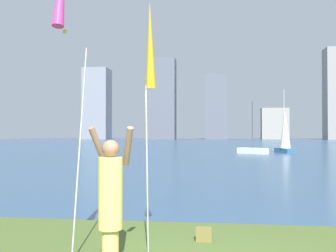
{
  "coord_description": "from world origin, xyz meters",
  "views": [
    {
      "loc": [
        0.17,
        -4.31,
        1.88
      ],
      "look_at": [
        -1.33,
        8.18,
        2.1
      ],
      "focal_mm": 40.53,
      "sensor_mm": 36.0,
      "label": 1
    }
  ],
  "objects_px": {
    "kite_flag_right": "(150,50)",
    "sailboat_8": "(253,150)",
    "bag": "(204,234)",
    "sailboat_5": "(285,133)",
    "person": "(111,194)"
  },
  "relations": [
    {
      "from": "kite_flag_right",
      "to": "sailboat_8",
      "type": "distance_m",
      "value": 28.82
    },
    {
      "from": "bag",
      "to": "kite_flag_right",
      "type": "bearing_deg",
      "value": -140.37
    },
    {
      "from": "bag",
      "to": "sailboat_5",
      "type": "bearing_deg",
      "value": 77.09
    },
    {
      "from": "bag",
      "to": "sailboat_8",
      "type": "relative_size",
      "value": 0.06
    },
    {
      "from": "sailboat_8",
      "to": "sailboat_5",
      "type": "bearing_deg",
      "value": 31.96
    },
    {
      "from": "kite_flag_right",
      "to": "sailboat_8",
      "type": "bearing_deg",
      "value": 81.07
    },
    {
      "from": "person",
      "to": "bag",
      "type": "xyz_separation_m",
      "value": [
        1.35,
        1.08,
        -0.85
      ]
    },
    {
      "from": "kite_flag_right",
      "to": "bag",
      "type": "distance_m",
      "value": 3.25
    },
    {
      "from": "sailboat_5",
      "to": "person",
      "type": "bearing_deg",
      "value": -104.85
    },
    {
      "from": "person",
      "to": "kite_flag_right",
      "type": "relative_size",
      "value": 0.5
    },
    {
      "from": "sailboat_5",
      "to": "sailboat_8",
      "type": "relative_size",
      "value": 1.25
    },
    {
      "from": "kite_flag_right",
      "to": "sailboat_5",
      "type": "relative_size",
      "value": 0.68
    },
    {
      "from": "person",
      "to": "sailboat_8",
      "type": "distance_m",
      "value": 29.16
    },
    {
      "from": "person",
      "to": "bag",
      "type": "height_order",
      "value": "person"
    },
    {
      "from": "bag",
      "to": "sailboat_8",
      "type": "bearing_deg",
      "value": 82.53
    }
  ]
}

